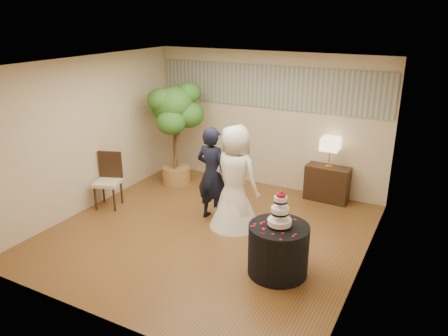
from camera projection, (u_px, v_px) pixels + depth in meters
The scene contains 15 objects.
floor at pixel (208, 232), 7.39m from camera, with size 5.00×5.00×0.00m, color brown.
ceiling at pixel (205, 64), 6.44m from camera, with size 5.00×5.00×0.00m, color white.
wall_back at pixel (267, 121), 8.99m from camera, with size 5.00×0.06×2.80m, color beige.
wall_front at pixel (94, 215), 4.84m from camera, with size 5.00×0.06×2.80m, color beige.
wall_left at pixel (89, 134), 8.01m from camera, with size 0.06×5.00×2.80m, color beige.
wall_right at pixel (369, 181), 5.81m from camera, with size 0.06×5.00×2.80m, color beige.
mural_border at pixel (268, 87), 8.73m from camera, with size 4.90×0.02×0.85m, color gray.
groom at pixel (212, 174), 7.62m from camera, with size 0.62×0.41×1.70m, color black.
bride at pixel (235, 177), 7.34m from camera, with size 0.88×0.88×1.80m, color white.
cake_table at pixel (278, 250), 6.13m from camera, with size 0.85×0.85×0.74m, color black.
wedding_cake at pixel (280, 209), 5.92m from camera, with size 0.34×0.34×0.53m, color white, non-canonical shape.
console at pixel (327, 183), 8.55m from camera, with size 0.84×0.37×0.70m, color black.
table_lamp at pixel (330, 152), 8.33m from camera, with size 0.34×0.34×0.58m, color #D3BE8B, non-canonical shape.
ficus_tree at pixel (175, 134), 9.12m from camera, with size 1.06×1.06×2.22m, color #306520, non-canonical shape.
side_chair at pixel (107, 181), 8.20m from camera, with size 0.48×0.50×1.04m, color black, non-canonical shape.
Camera 1 is at (3.33, -5.68, 3.54)m, focal length 35.00 mm.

